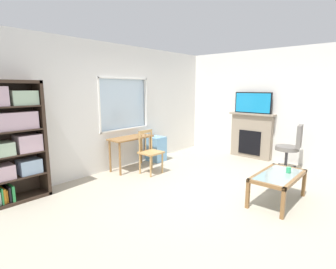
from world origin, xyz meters
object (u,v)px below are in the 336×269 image
at_px(coffee_table, 278,178).
at_px(sippy_cup, 289,170).
at_px(bookshelf, 12,139).
at_px(plastic_drawer_unit, 156,149).
at_px(desk_under_window, 131,142).
at_px(fireplace, 251,135).
at_px(wooden_chair, 150,152).
at_px(office_chair, 292,145).
at_px(tv, 253,103).

height_order(coffee_table, sippy_cup, sippy_cup).
xyz_separation_m(bookshelf, plastic_drawer_unit, (3.11, -0.06, -0.70)).
bearing_deg(desk_under_window, fireplace, -30.22).
xyz_separation_m(bookshelf, desk_under_window, (2.28, -0.11, -0.41)).
bearing_deg(fireplace, desk_under_window, 149.78).
height_order(wooden_chair, coffee_table, wooden_chair).
xyz_separation_m(plastic_drawer_unit, office_chair, (1.39, -2.70, 0.26)).
relative_size(tv, sippy_cup, 10.32).
distance_m(desk_under_window, sippy_cup, 3.15).
bearing_deg(desk_under_window, tv, -30.39).
distance_m(plastic_drawer_unit, office_chair, 3.05).
xyz_separation_m(office_chair, coffee_table, (-1.82, -0.35, -0.17)).
xyz_separation_m(fireplace, tv, (-0.02, 0.00, 0.83)).
height_order(wooden_chair, office_chair, office_chair).
height_order(bookshelf, coffee_table, bookshelf).
xyz_separation_m(plastic_drawer_unit, fireplace, (1.83, -1.60, 0.27)).
relative_size(wooden_chair, fireplace, 0.79).
distance_m(bookshelf, sippy_cup, 4.33).
relative_size(office_chair, sippy_cup, 11.11).
bearing_deg(office_chair, fireplace, 68.18).
relative_size(plastic_drawer_unit, fireplace, 0.52).
bearing_deg(wooden_chair, coffee_table, -82.16).
xyz_separation_m(desk_under_window, coffee_table, (0.41, -3.01, -0.21)).
bearing_deg(coffee_table, desk_under_window, 97.75).
height_order(tv, sippy_cup, tv).
relative_size(desk_under_window, tv, 1.06).
height_order(desk_under_window, wooden_chair, wooden_chair).
relative_size(wooden_chair, office_chair, 0.90).
bearing_deg(bookshelf, office_chair, -31.50).
bearing_deg(office_chair, desk_under_window, 129.99).
bearing_deg(fireplace, wooden_chair, 158.22).
bearing_deg(fireplace, coffee_table, -147.24).
bearing_deg(bookshelf, sippy_cup, -48.24).
relative_size(wooden_chair, sippy_cup, 10.00).
relative_size(bookshelf, desk_under_window, 1.91).
height_order(fireplace, sippy_cup, fireplace).
xyz_separation_m(wooden_chair, coffee_table, (0.34, -2.49, -0.08)).
bearing_deg(sippy_cup, plastic_drawer_unit, 85.47).
bearing_deg(plastic_drawer_unit, tv, -41.43).
relative_size(tv, coffee_table, 0.86).
bearing_deg(bookshelf, plastic_drawer_unit, -1.05).
relative_size(desk_under_window, coffee_table, 0.92).
distance_m(wooden_chair, office_chair, 3.04).
bearing_deg(coffee_table, tv, 32.98).
xyz_separation_m(fireplace, sippy_cup, (-2.08, -1.55, -0.08)).
xyz_separation_m(desk_under_window, wooden_chair, (0.07, -0.51, -0.13)).
bearing_deg(office_chair, plastic_drawer_unit, 117.28).
relative_size(wooden_chair, plastic_drawer_unit, 1.50).
relative_size(plastic_drawer_unit, office_chair, 0.60).
bearing_deg(wooden_chair, desk_under_window, 97.29).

